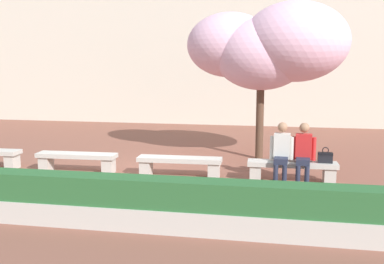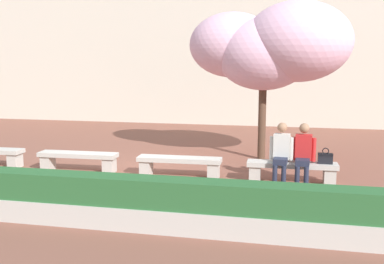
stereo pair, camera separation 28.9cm
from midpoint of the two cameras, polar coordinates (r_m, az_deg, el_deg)
ground_plane at (r=10.52m, az=-9.00°, el=-5.33°), size 100.00×100.00×0.00m
building_facade at (r=20.79m, az=1.06°, el=14.60°), size 28.00×4.00×9.36m
stone_bench_near_west at (r=10.92m, az=-15.16°, el=-3.36°), size 1.90×0.48×0.45m
stone_bench_center at (r=10.10m, az=-2.41°, el=-4.02°), size 1.90×0.48×0.45m
stone_bench_near_east at (r=9.85m, az=11.77°, el=-4.53°), size 1.90×0.48×0.45m
person_seated_left at (r=9.72m, az=10.47°, el=-2.31°), size 0.51×0.70×1.29m
person_seated_right at (r=9.73m, az=13.15°, el=-2.38°), size 0.51×0.70×1.29m
handbag at (r=9.85m, az=15.76°, el=-3.05°), size 0.30×0.15×0.34m
cherry_tree_main at (r=12.00m, az=8.95°, el=10.68°), size 4.22×2.72×4.11m
planter_hedge_foreground at (r=7.58m, az=-17.35°, el=-8.11°), size 12.02×0.50×0.80m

